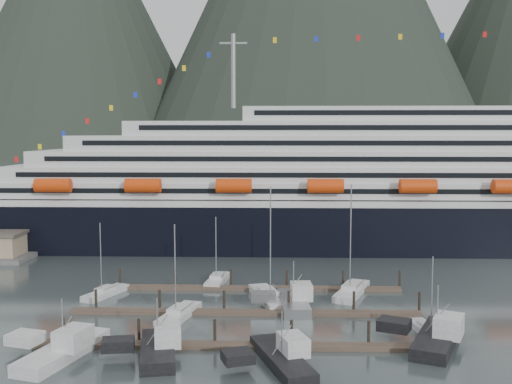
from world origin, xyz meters
TOP-DOWN VIEW (x-y plane):
  - ground at (0.00, 0.00)m, footprint 1600.00×1600.00m
  - mountains at (52.48, 588.54)m, footprint 870.00×440.00m
  - cruise_ship at (30.03, 54.94)m, footprint 210.00×30.40m
  - dock_near at (-4.93, -9.95)m, footprint 48.18×2.28m
  - dock_mid at (-4.93, 3.05)m, footprint 48.18×2.28m
  - dock_far at (-4.93, 16.05)m, footprint 48.18×2.28m
  - sailboat_b at (-13.85, 0.97)m, footprint 5.08×10.63m
  - sailboat_d at (-1.93, 9.76)m, footprint 6.30×12.83m
  - sailboat_e at (-26.84, 11.73)m, footprint 5.50×9.23m
  - sailboat_f at (-10.44, 19.99)m, footprint 3.66×9.21m
  - sailboat_g at (10.92, 13.50)m, footprint 7.09×12.14m
  - sailboat_h at (18.00, -4.51)m, footprint 3.88×8.21m
  - trawler_a at (-24.53, -13.52)m, footprint 10.56×13.80m
  - trawler_b at (-14.11, -13.00)m, footprint 8.99×11.74m
  - trawler_c at (-0.35, -15.05)m, footprint 10.22×13.25m
  - trawler_d at (17.86, -8.41)m, footprint 11.34×13.65m
  - trawler_e at (1.58, 6.21)m, footprint 8.90×11.67m

SIDE VIEW (x-z plane):
  - ground at x=0.00m, z-range 0.00..0.00m
  - dock_near at x=-4.93m, z-range -1.29..1.91m
  - dock_mid at x=-4.93m, z-range -1.29..1.91m
  - dock_far at x=-4.93m, z-range -1.29..1.91m
  - sailboat_h at x=18.00m, z-range -4.76..5.53m
  - sailboat_e at x=-26.84m, z-range -5.50..6.29m
  - sailboat_f at x=-10.44m, z-range -5.42..6.24m
  - sailboat_b at x=-13.85m, z-range -6.27..7.11m
  - sailboat_d at x=-1.93m, z-range -8.40..9.31m
  - sailboat_g at x=10.92m, z-range -8.41..9.34m
  - trawler_c at x=-0.35m, z-range -2.42..4.13m
  - trawler_a at x=-24.53m, z-range -2.74..4.59m
  - trawler_b at x=-14.11m, z-range -2.74..4.58m
  - trawler_e at x=1.58m, z-range -2.78..4.65m
  - trawler_d at x=17.86m, z-range -2.97..4.92m
  - cruise_ship at x=30.03m, z-range -13.11..37.19m
  - mountains at x=52.48m, z-range -46.60..373.40m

